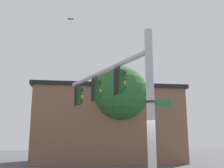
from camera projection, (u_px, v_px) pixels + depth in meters
signal_pole at (150, 106)px, 9.72m from camera, size 0.31×0.31×6.04m
mast_arm at (102, 72)px, 13.29m from camera, size 7.31×1.88×0.22m
traffic_light_nearest_pole at (120, 82)px, 11.79m from camera, size 0.54×0.49×1.31m
traffic_light_mid_inner at (96, 90)px, 13.72m from camera, size 0.54×0.49×1.31m
traffic_light_mid_outer at (78, 96)px, 15.65m from camera, size 0.54×0.49×1.31m
street_name_sign at (155, 102)px, 9.86m from camera, size 0.41×1.17×0.22m
bird_flying at (71, 19)px, 15.07m from camera, size 0.22×0.37×0.10m
storefront_building at (107, 125)px, 22.48m from camera, size 8.83×13.14×6.11m
tree_by_storefront at (119, 94)px, 20.95m from camera, size 4.62×4.62×7.67m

